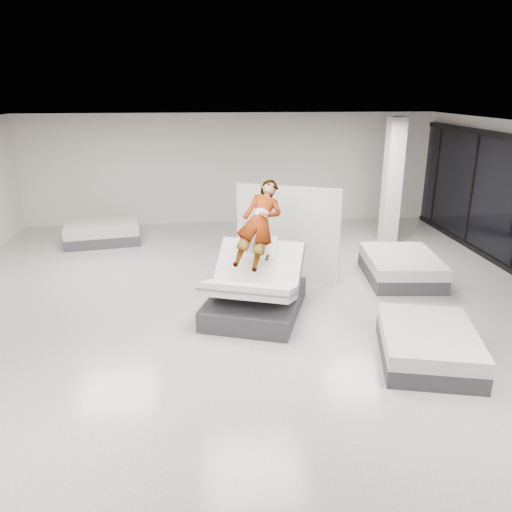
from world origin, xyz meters
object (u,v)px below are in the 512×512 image
object	(u,v)px
person	(259,239)
divider_panel	(287,234)
hero_bed	(255,292)
column	(392,182)
flat_bed_right_far	(401,267)
flat_bed_right_near	(428,345)
flat_bed_left_far	(102,233)
remote	(267,258)

from	to	relation	value
person	divider_panel	xyz separation A→B (m)	(0.73, 1.33, -0.31)
hero_bed	column	distance (m)	5.73
flat_bed_right_far	flat_bed_right_near	xyz separation A→B (m)	(-0.86, -3.26, -0.02)
person	flat_bed_right_near	xyz separation A→B (m)	(2.29, -2.19, -1.07)
flat_bed_right_near	flat_bed_left_far	xyz separation A→B (m)	(-5.95, 6.66, 0.01)
remote	divider_panel	xyz separation A→B (m)	(0.64, 1.73, -0.09)
flat_bed_left_far	divider_panel	bearing A→B (deg)	-35.58
flat_bed_right_near	column	distance (m)	6.23
flat_bed_left_far	person	bearing A→B (deg)	-50.72
flat_bed_right_far	column	size ratio (longest dim) A/B	0.64
hero_bed	flat_bed_right_near	world-z (taller)	hero_bed
remote	flat_bed_right_far	distance (m)	3.50
hero_bed	flat_bed_right_far	xyz separation A→B (m)	(3.26, 1.38, -0.15)
person	flat_bed_left_far	distance (m)	5.88
column	flat_bed_right_far	bearing A→B (deg)	-104.23
divider_panel	hero_bed	bearing A→B (deg)	-92.88
person	flat_bed_right_near	size ratio (longest dim) A/B	0.86
flat_bed_right_near	divider_panel	bearing A→B (deg)	113.81
hero_bed	divider_panel	size ratio (longest dim) A/B	1.11
divider_panel	flat_bed_right_far	xyz separation A→B (m)	(2.42, -0.25, -0.73)
flat_bed_right_far	flat_bed_right_near	world-z (taller)	flat_bed_right_far
divider_panel	flat_bed_right_far	world-z (taller)	divider_panel
hero_bed	flat_bed_right_far	size ratio (longest dim) A/B	1.19
person	remote	xyz separation A→B (m)	(0.09, -0.40, -0.22)
remote	flat_bed_left_far	distance (m)	6.21
hero_bed	flat_bed_left_far	xyz separation A→B (m)	(-3.55, 4.78, -0.16)
remote	divider_panel	bearing A→B (deg)	89.11
flat_bed_right_near	column	xyz separation A→B (m)	(1.53, 5.88, 1.35)
hero_bed	flat_bed_left_far	bearing A→B (deg)	126.63
hero_bed	remote	distance (m)	0.71
flat_bed_right_far	hero_bed	bearing A→B (deg)	-156.99
flat_bed_right_far	column	xyz separation A→B (m)	(0.66, 2.62, 1.34)
remote	column	world-z (taller)	column
flat_bed_right_near	column	world-z (taller)	column
person	column	distance (m)	5.32
remote	divider_panel	distance (m)	1.85
remote	flat_bed_left_far	xyz separation A→B (m)	(-3.75, 4.88, -0.83)
person	flat_bed_left_far	bearing A→B (deg)	148.76
divider_panel	flat_bed_right_far	distance (m)	2.54
flat_bed_right_near	flat_bed_right_far	bearing A→B (deg)	75.18
person	flat_bed_right_far	distance (m)	3.49
hero_bed	remote	size ratio (longest dim) A/B	17.46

